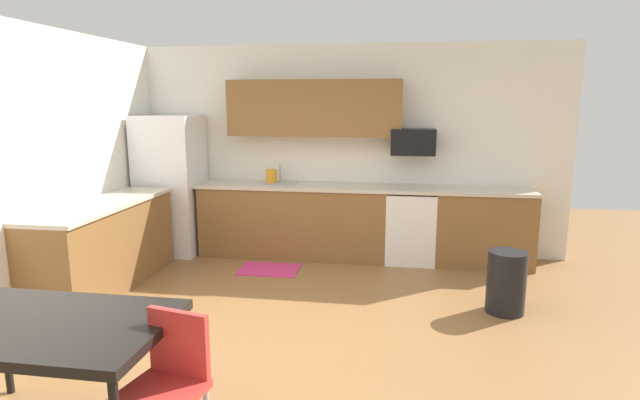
{
  "coord_description": "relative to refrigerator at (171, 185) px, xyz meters",
  "views": [
    {
      "loc": [
        0.8,
        -4.02,
        1.98
      ],
      "look_at": [
        0.0,
        1.0,
        1.0
      ],
      "focal_mm": 28.65,
      "sensor_mm": 36.0,
      "label": 1
    }
  ],
  "objects": [
    {
      "name": "oven_range",
      "position": [
        3.12,
        0.08,
        -0.45
      ],
      "size": [
        0.6,
        0.6,
        0.91
      ],
      "color": "white",
      "rests_on": "ground"
    },
    {
      "name": "wall_back",
      "position": [
        2.18,
        0.43,
        0.45
      ],
      "size": [
        5.8,
        0.1,
        2.7
      ],
      "primitive_type": "cube",
      "color": "white",
      "rests_on": "ground"
    },
    {
      "name": "cabinet_run_left",
      "position": [
        -0.12,
        -1.42,
        -0.45
      ],
      "size": [
        0.6,
        2.0,
        0.9
      ],
      "primitive_type": "cube",
      "color": "brown",
      "rests_on": "ground"
    },
    {
      "name": "dining_table",
      "position": [
        0.99,
        -3.79,
        -0.22
      ],
      "size": [
        1.4,
        0.9,
        0.74
      ],
      "color": "black",
      "rests_on": "ground"
    },
    {
      "name": "countertop_back",
      "position": [
        2.18,
        0.08,
        0.02
      ],
      "size": [
        4.8,
        0.64,
        0.04
      ],
      "primitive_type": "cube",
      "color": "beige",
      "rests_on": "cabinet_run_back"
    },
    {
      "name": "upper_cabinets_back",
      "position": [
        1.88,
        0.21,
        1.0
      ],
      "size": [
        2.2,
        0.34,
        0.7
      ],
      "primitive_type": "cube",
      "color": "brown"
    },
    {
      "name": "cabinet_run_back_right",
      "position": [
        4.0,
        0.08,
        -0.45
      ],
      "size": [
        1.16,
        0.6,
        0.9
      ],
      "primitive_type": "cube",
      "color": "brown",
      "rests_on": "ground"
    },
    {
      "name": "floor_mat",
      "position": [
        1.46,
        -0.57,
        -0.9
      ],
      "size": [
        0.7,
        0.5,
        0.01
      ],
      "primitive_type": "cube",
      "color": "#CC3372",
      "rests_on": "ground"
    },
    {
      "name": "kettle",
      "position": [
        1.33,
        0.13,
        0.12
      ],
      "size": [
        0.14,
        0.14,
        0.2
      ],
      "primitive_type": "cylinder",
      "color": "orange",
      "rests_on": "countertop_back"
    },
    {
      "name": "sink_faucet",
      "position": [
        1.41,
        0.26,
        0.14
      ],
      "size": [
        0.02,
        0.02,
        0.24
      ],
      "primitive_type": "cylinder",
      "color": "#B2B5BA",
      "rests_on": "countertop_back"
    },
    {
      "name": "ground_plane",
      "position": [
        2.18,
        -2.22,
        -0.9
      ],
      "size": [
        12.0,
        12.0,
        0.0
      ],
      "primitive_type": "plane",
      "color": "olive"
    },
    {
      "name": "wall_left",
      "position": [
        -0.47,
        -2.22,
        0.45
      ],
      "size": [
        0.1,
        5.8,
        2.7
      ],
      "primitive_type": "cube",
      "color": "white",
      "rests_on": "ground"
    },
    {
      "name": "countertop_left",
      "position": [
        -0.12,
        -1.42,
        0.02
      ],
      "size": [
        0.64,
        2.0,
        0.04
      ],
      "primitive_type": "cube",
      "color": "beige",
      "rests_on": "cabinet_run_left"
    },
    {
      "name": "chair_near_table",
      "position": [
        1.76,
        -3.86,
        -0.4
      ],
      "size": [
        0.48,
        0.48,
        0.85
      ],
      "color": "red",
      "rests_on": "ground"
    },
    {
      "name": "refrigerator",
      "position": [
        0.0,
        0.0,
        0.0
      ],
      "size": [
        0.76,
        0.7,
        1.81
      ],
      "primitive_type": "cube",
      "color": "white",
      "rests_on": "ground"
    },
    {
      "name": "cabinet_run_back",
      "position": [
        1.63,
        0.08,
        -0.45
      ],
      "size": [
        2.39,
        0.6,
        0.9
      ],
      "primitive_type": "cube",
      "color": "brown",
      "rests_on": "ground"
    },
    {
      "name": "sink_basin",
      "position": [
        1.41,
        0.08,
        -0.02
      ],
      "size": [
        0.48,
        0.4,
        0.14
      ],
      "primitive_type": "cube",
      "color": "#A5A8AD",
      "rests_on": "countertop_back"
    },
    {
      "name": "microwave",
      "position": [
        3.12,
        0.18,
        0.59
      ],
      "size": [
        0.54,
        0.36,
        0.32
      ],
      "primitive_type": "cube",
      "color": "black"
    },
    {
      "name": "trash_bin",
      "position": [
        4.0,
        -1.42,
        -0.6
      ],
      "size": [
        0.36,
        0.36,
        0.6
      ],
      "primitive_type": "cylinder",
      "color": "black",
      "rests_on": "ground"
    }
  ]
}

